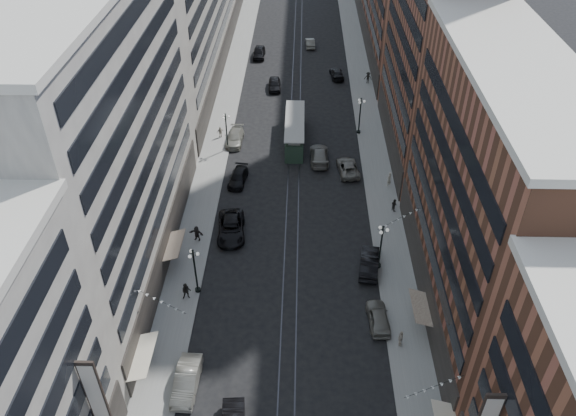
# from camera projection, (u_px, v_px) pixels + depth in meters

# --- Properties ---
(ground) EXTENTS (220.00, 220.00, 0.00)m
(ground) POSITION_uv_depth(u_px,v_px,m) (295.00, 133.00, 81.41)
(ground) COLOR black
(ground) RESTS_ON ground
(sidewalk_west) EXTENTS (4.00, 180.00, 0.15)m
(sidewalk_west) POSITION_uv_depth(u_px,v_px,m) (227.00, 100.00, 89.51)
(sidewalk_west) COLOR gray
(sidewalk_west) RESTS_ON ground
(sidewalk_east) EXTENTS (4.00, 180.00, 0.15)m
(sidewalk_east) POSITION_uv_depth(u_px,v_px,m) (365.00, 102.00, 89.07)
(sidewalk_east) COLOR gray
(sidewalk_east) RESTS_ON ground
(rail_west) EXTENTS (0.12, 180.00, 0.02)m
(rail_west) POSITION_uv_depth(u_px,v_px,m) (291.00, 101.00, 89.34)
(rail_west) COLOR #2D2D33
(rail_west) RESTS_ON ground
(rail_east) EXTENTS (0.12, 180.00, 0.02)m
(rail_east) POSITION_uv_depth(u_px,v_px,m) (300.00, 101.00, 89.31)
(rail_east) COLOR #2D2D33
(rail_east) RESTS_ON ground
(building_west_mid) EXTENTS (8.00, 36.00, 28.00)m
(building_west_mid) POSITION_uv_depth(u_px,v_px,m) (108.00, 145.00, 51.83)
(building_west_mid) COLOR #A5A193
(building_west_mid) RESTS_ON ground
(building_east_mid) EXTENTS (8.00, 30.00, 24.00)m
(building_east_mid) POSITION_uv_depth(u_px,v_px,m) (487.00, 200.00, 48.40)
(building_east_mid) COLOR brown
(building_east_mid) RESTS_ON ground
(lamppost_sw_far) EXTENTS (1.03, 1.14, 5.52)m
(lamppost_sw_far) POSITION_uv_depth(u_px,v_px,m) (195.00, 270.00, 54.37)
(lamppost_sw_far) COLOR black
(lamppost_sw_far) RESTS_ON sidewalk_west
(lamppost_sw_mid) EXTENTS (1.03, 1.14, 5.52)m
(lamppost_sw_mid) POSITION_uv_depth(u_px,v_px,m) (226.00, 130.00, 75.75)
(lamppost_sw_mid) COLOR black
(lamppost_sw_mid) RESTS_ON sidewalk_west
(lamppost_se_far) EXTENTS (1.03, 1.14, 5.52)m
(lamppost_se_far) POSITION_uv_depth(u_px,v_px,m) (381.00, 245.00, 57.16)
(lamppost_se_far) COLOR black
(lamppost_se_far) RESTS_ON sidewalk_east
(lamppost_se_mid) EXTENTS (1.03, 1.14, 5.52)m
(lamppost_se_mid) POSITION_uv_depth(u_px,v_px,m) (360.00, 114.00, 79.34)
(lamppost_se_mid) COLOR black
(lamppost_se_mid) RESTS_ON sidewalk_east
(streetcar) EXTENTS (2.66, 12.01, 3.32)m
(streetcar) POSITION_uv_depth(u_px,v_px,m) (295.00, 132.00, 78.60)
(streetcar) COLOR #273E2D
(streetcar) RESTS_ON ground
(car_1) EXTENTS (2.05, 5.36, 1.74)m
(car_1) POSITION_uv_depth(u_px,v_px,m) (187.00, 381.00, 46.96)
(car_1) COLOR slate
(car_1) RESTS_ON ground
(car_2) EXTENTS (2.65, 5.72, 1.59)m
(car_2) POSITION_uv_depth(u_px,v_px,m) (231.00, 230.00, 62.65)
(car_2) COLOR black
(car_2) RESTS_ON ground
(car_4) EXTENTS (2.16, 4.79, 1.59)m
(car_4) POSITION_uv_depth(u_px,v_px,m) (378.00, 317.00, 52.57)
(car_4) COLOR slate
(car_4) RESTS_ON ground
(pedestrian_2) EXTENTS (0.99, 0.64, 1.89)m
(pedestrian_2) POSITION_uv_depth(u_px,v_px,m) (186.00, 291.00, 54.82)
(pedestrian_2) COLOR black
(pedestrian_2) RESTS_ON sidewalk_west
(pedestrian_4) EXTENTS (0.62, 1.09, 1.76)m
(pedestrian_4) POSITION_uv_depth(u_px,v_px,m) (401.00, 338.00, 50.29)
(pedestrian_4) COLOR #AFA391
(pedestrian_4) RESTS_ON sidewalk_east
(car_7) EXTENTS (3.54, 6.58, 1.76)m
(car_7) POSITION_uv_depth(u_px,v_px,m) (231.00, 227.00, 62.92)
(car_7) COLOR black
(car_7) RESTS_ON ground
(car_8) EXTENTS (2.41, 5.50, 1.57)m
(car_8) POSITION_uv_depth(u_px,v_px,m) (235.00, 138.00, 78.74)
(car_8) COLOR gray
(car_8) RESTS_ON ground
(car_9) EXTENTS (2.17, 5.28, 1.79)m
(car_9) POSITION_uv_depth(u_px,v_px,m) (259.00, 52.00, 102.81)
(car_9) COLOR black
(car_9) RESTS_ON ground
(car_10) EXTENTS (2.62, 5.63, 1.79)m
(car_10) POSITION_uv_depth(u_px,v_px,m) (369.00, 263.00, 58.35)
(car_10) COLOR black
(car_10) RESTS_ON ground
(car_11) EXTENTS (3.08, 5.59, 1.48)m
(car_11) POSITION_uv_depth(u_px,v_px,m) (348.00, 167.00, 72.85)
(car_11) COLOR slate
(car_11) RESTS_ON ground
(car_12) EXTENTS (2.58, 5.22, 1.46)m
(car_12) POSITION_uv_depth(u_px,v_px,m) (337.00, 74.00, 95.90)
(car_12) COLOR black
(car_12) RESTS_ON ground
(car_13) EXTENTS (2.22, 4.97, 1.66)m
(car_13) POSITION_uv_depth(u_px,v_px,m) (275.00, 84.00, 92.31)
(car_13) COLOR black
(car_13) RESTS_ON ground
(car_14) EXTENTS (1.92, 4.77, 1.54)m
(car_14) POSITION_uv_depth(u_px,v_px,m) (310.00, 43.00, 106.84)
(car_14) COLOR #616156
(car_14) RESTS_ON ground
(pedestrian_5) EXTENTS (1.76, 0.97, 1.83)m
(pedestrian_5) POSITION_uv_depth(u_px,v_px,m) (197.00, 233.00, 61.83)
(pedestrian_5) COLOR black
(pedestrian_5) RESTS_ON sidewalk_west
(pedestrian_6) EXTENTS (1.05, 0.78, 1.63)m
(pedestrian_6) POSITION_uv_depth(u_px,v_px,m) (220.00, 132.00, 79.66)
(pedestrian_6) COLOR #A89F8B
(pedestrian_6) RESTS_ON sidewalk_west
(pedestrian_7) EXTENTS (0.77, 0.86, 1.55)m
(pedestrian_7) POSITION_uv_depth(u_px,v_px,m) (394.00, 205.00, 66.17)
(pedestrian_7) COLOR black
(pedestrian_7) RESTS_ON sidewalk_east
(pedestrian_8) EXTENTS (0.84, 0.82, 1.94)m
(pedestrian_8) POSITION_uv_depth(u_px,v_px,m) (389.00, 179.00, 70.08)
(pedestrian_8) COLOR #B2A994
(pedestrian_8) RESTS_ON sidewalk_east
(pedestrian_9) EXTENTS (1.31, 0.71, 1.92)m
(pedestrian_9) POSITION_uv_depth(u_px,v_px,m) (368.00, 78.00, 93.71)
(pedestrian_9) COLOR black
(pedestrian_9) RESTS_ON sidewalk_east
(car_extra_0) EXTENTS (2.54, 6.00, 1.73)m
(car_extra_0) POSITION_uv_depth(u_px,v_px,m) (319.00, 155.00, 74.97)
(car_extra_0) COLOR #656259
(car_extra_0) RESTS_ON ground
(car_extra_1) EXTENTS (2.57, 5.11, 1.42)m
(car_extra_1) POSITION_uv_depth(u_px,v_px,m) (238.00, 177.00, 71.06)
(car_extra_1) COLOR black
(car_extra_1) RESTS_ON ground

